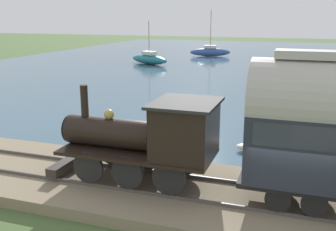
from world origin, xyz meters
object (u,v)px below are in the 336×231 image
(sailboat_teal, at_px, (149,59))
(rowboat_far_out, at_px, (269,148))
(sailboat_blue, at_px, (210,52))
(steam_locomotive, at_px, (153,135))
(rowboat_off_pier, at_px, (182,143))

(sailboat_teal, bearing_deg, rowboat_far_out, -122.11)
(sailboat_blue, bearing_deg, sailboat_teal, 139.80)
(rowboat_far_out, bearing_deg, sailboat_teal, 21.39)
(steam_locomotive, height_order, rowboat_off_pier, steam_locomotive)
(sailboat_teal, distance_m, sailboat_blue, 13.03)
(steam_locomotive, distance_m, sailboat_blue, 47.63)
(steam_locomotive, relative_size, rowboat_far_out, 1.89)
(sailboat_teal, height_order, rowboat_off_pier, sailboat_teal)
(steam_locomotive, relative_size, sailboat_teal, 0.93)
(rowboat_far_out, bearing_deg, rowboat_off_pier, 86.27)
(sailboat_blue, height_order, rowboat_off_pier, sailboat_blue)
(sailboat_teal, distance_m, rowboat_off_pier, 32.37)
(steam_locomotive, distance_m, rowboat_far_out, 7.02)
(rowboat_off_pier, relative_size, rowboat_far_out, 0.86)
(steam_locomotive, distance_m, sailboat_teal, 37.56)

